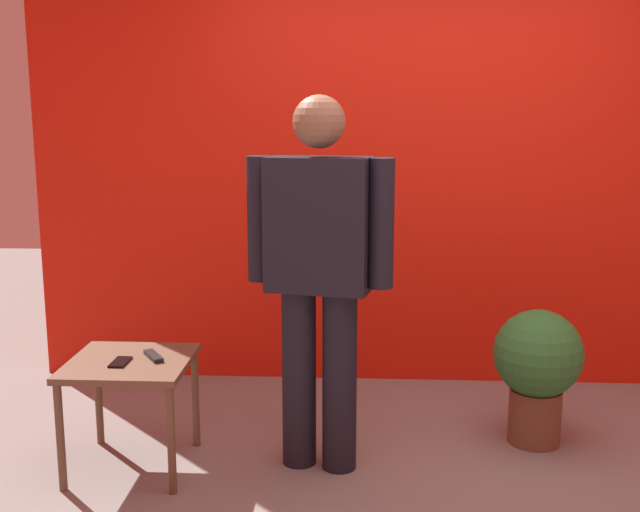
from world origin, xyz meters
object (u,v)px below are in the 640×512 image
Objects in this scene: side_table at (130,375)px; cell_phone at (120,362)px; potted_plant at (538,365)px; tv_remote at (153,356)px; standing_person at (319,266)px.

cell_phone is at bearing -119.11° from side_table.
potted_plant is (1.97, 0.42, -0.12)m from cell_phone.
tv_remote reaches higher than cell_phone.
tv_remote is (-0.77, -0.04, -0.43)m from standing_person.
potted_plant is (1.07, 0.31, -0.56)m from standing_person.
potted_plant is at bearing 12.91° from cell_phone.
standing_person is 1.25m from potted_plant.
cell_phone is 0.15m from tv_remote.
side_table is 0.10m from cell_phone.
side_table is 3.24× the size of tv_remote.
standing_person is 3.13× the size of side_table.
side_table is 3.82× the size of cell_phone.
standing_person is at bearing 4.33° from side_table.
side_table is (-0.87, -0.07, -0.51)m from standing_person.
tv_remote is (0.10, 0.03, 0.08)m from side_table.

